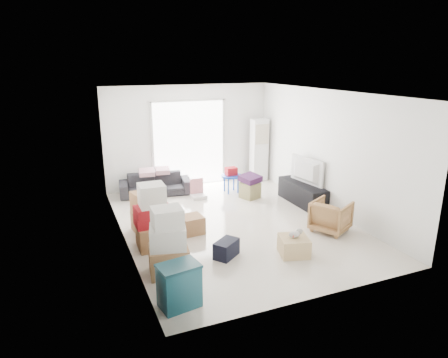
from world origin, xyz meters
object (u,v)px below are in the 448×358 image
Objects in this scene: ac_tower at (259,150)px; television at (303,181)px; tv_console at (302,193)px; sofa at (155,181)px; wood_crate at (294,246)px; armchair at (331,215)px; storage_bins at (179,286)px; ottoman at (250,190)px; kids_table at (231,175)px.

ac_tower reaches higher than television.
sofa is (-3.08, 2.02, 0.10)m from tv_console.
armchair is at bearing 26.11° from wood_crate.
storage_bins is (-3.85, -5.09, -0.55)m from ac_tower.
sofa is 2.82× the size of storage_bins.
sofa is at bearing 109.30° from wood_crate.
ac_tower reaches higher than wood_crate.
ac_tower reaches higher than armchair.
television is at bearing -40.72° from ottoman.
wood_crate is (-1.60, -2.19, -0.09)m from tv_console.
tv_console is at bearing -25.92° from sofa.
tv_console is 2.16× the size of armchair.
armchair is 1.09× the size of storage_bins.
storage_bins is 0.96× the size of kids_table.
kids_table is at bearing 113.34° from ottoman.
ac_tower is at bearing 10.21° from sofa.
sofa is 5.00m from storage_bins.
wood_crate is (-1.55, -4.36, -0.71)m from ac_tower.
tv_console is 1.41× the size of television.
television is at bearing -41.93° from armchair.
kids_table is (2.67, 4.34, 0.16)m from storage_bins.
sofa reaches higher than armchair.
ottoman is (2.11, -1.18, -0.15)m from sofa.
storage_bins is 1.59× the size of ottoman.
armchair is at bearing -74.19° from kids_table.
tv_console is 1.64m from armchair.
armchair is 3.14m from kids_table.
kids_table reaches higher than ottoman.
sofa is 2.42m from ottoman.
wood_crate is at bearing 135.60° from television.
storage_bins is 4.76m from ottoman.
television is at bearing -49.32° from kids_table.
armchair is 1.38m from wood_crate.
ottoman is (2.93, 3.75, -0.12)m from storage_bins.
kids_table is (-1.23, 1.43, -0.09)m from television.
ottoman is at bearing -14.82° from armchair.
ac_tower is at bearing 91.32° from tv_console.
sofa is 2.59× the size of armchair.
kids_table is (-1.18, -0.74, -0.40)m from ac_tower.
ac_tower is at bearing 32.18° from kids_table.
ottoman is (-0.60, 2.43, -0.15)m from armchair.
storage_bins reaches higher than ottoman.
wood_crate is at bearing -109.59° from ac_tower.
sofa is 1.95m from kids_table.
sofa is 3.68× the size of wood_crate.
tv_console is at bearing 36.77° from storage_bins.
armchair reaches higher than kids_table.
storage_bins is at bearing -127.95° from ottoman.
television reaches higher than wood_crate.
armchair is at bearing -76.12° from ottoman.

